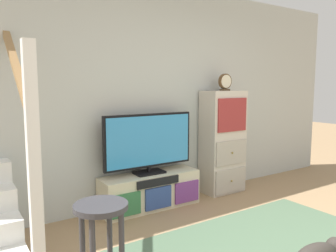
% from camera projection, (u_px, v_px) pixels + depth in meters
% --- Properties ---
extents(back_wall, '(6.40, 0.12, 2.70)m').
position_uv_depth(back_wall, '(160.00, 95.00, 4.23)').
color(back_wall, '#B2B7B2').
rests_on(back_wall, ground_plane).
extents(media_console, '(1.23, 0.38, 0.42)m').
position_uv_depth(media_console, '(150.00, 191.00, 3.99)').
color(media_console, beige).
rests_on(media_console, ground_plane).
extents(television, '(1.15, 0.22, 0.72)m').
position_uv_depth(television, '(149.00, 142.00, 3.93)').
color(television, black).
rests_on(television, media_console).
extents(side_cabinet, '(0.58, 0.38, 1.40)m').
position_uv_depth(side_cabinet, '(223.00, 142.00, 4.57)').
color(side_cabinet, beige).
rests_on(side_cabinet, ground_plane).
extents(desk_clock, '(0.20, 0.08, 0.23)m').
position_uv_depth(desk_clock, '(225.00, 82.00, 4.46)').
color(desk_clock, '#4C3823').
rests_on(desk_clock, side_cabinet).
extents(bar_stool_near, '(0.34, 0.34, 0.74)m').
position_uv_depth(bar_stool_near, '(101.00, 233.00, 2.08)').
color(bar_stool_near, '#333338').
rests_on(bar_stool_near, ground_plane).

